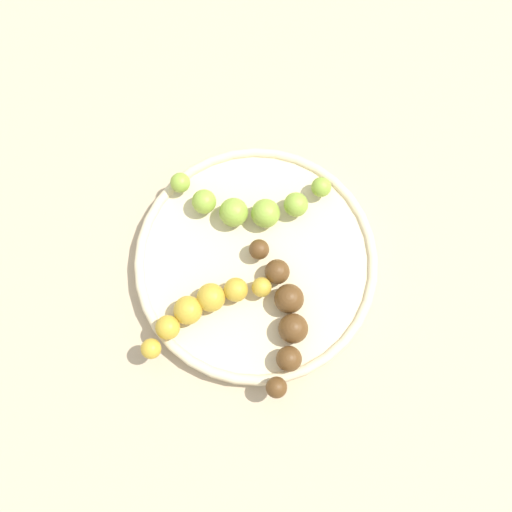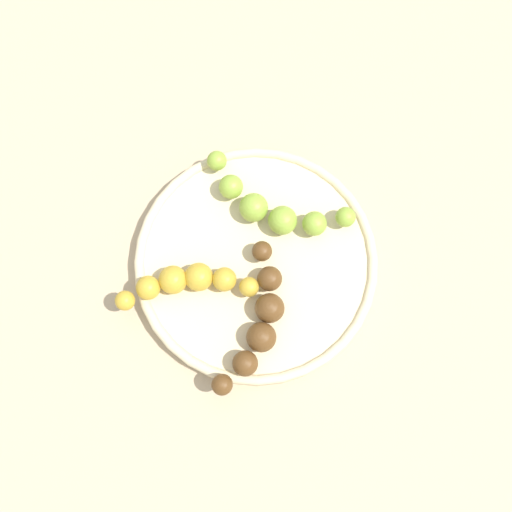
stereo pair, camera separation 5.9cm
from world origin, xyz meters
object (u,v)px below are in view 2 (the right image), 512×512
at_px(fruit_bowl, 256,262).
at_px(banana_spotted, 186,283).
at_px(banana_overripe, 259,321).
at_px(banana_green, 272,207).

bearing_deg(fruit_bowl, banana_spotted, 154.84).
bearing_deg(banana_overripe, banana_green, 99.77).
bearing_deg(banana_overripe, banana_spotted, 168.33).
height_order(fruit_bowl, banana_green, banana_green).
xyz_separation_m(fruit_bowl, banana_spotted, (-0.07, 0.03, 0.02)).
relative_size(banana_green, banana_overripe, 1.12).
height_order(fruit_bowl, banana_overripe, banana_overripe).
distance_m(fruit_bowl, banana_green, 0.06).
bearing_deg(banana_spotted, fruit_bowl, -75.80).
xyz_separation_m(fruit_bowl, banana_green, (0.05, 0.03, 0.02)).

